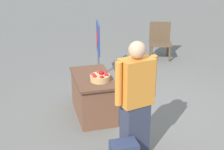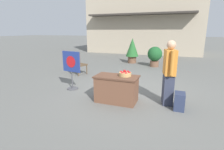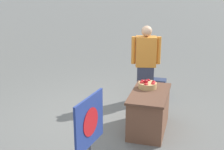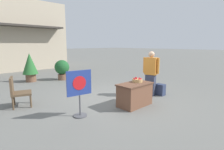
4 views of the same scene
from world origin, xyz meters
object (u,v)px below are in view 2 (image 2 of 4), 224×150
at_px(display_table, 117,89).
at_px(patio_chair, 77,62).
at_px(potted_plant_far_right, 155,55).
at_px(person_visitor, 169,73).
at_px(apple_basket, 125,74).
at_px(backpack, 179,101).
at_px(poster_board, 72,68).
at_px(potted_plant_near_left, 132,49).

relative_size(display_table, patio_chair, 1.22).
relative_size(display_table, potted_plant_far_right, 1.07).
bearing_deg(person_visitor, apple_basket, -1.39).
bearing_deg(apple_basket, person_visitor, 11.60).
xyz_separation_m(backpack, patio_chair, (-4.22, 2.32, 0.30)).
relative_size(poster_board, patio_chair, 1.33).
bearing_deg(poster_board, potted_plant_far_right, 165.84).
bearing_deg(backpack, potted_plant_near_left, 114.30).
bearing_deg(display_table, potted_plant_near_left, 100.17).
relative_size(display_table, apple_basket, 3.53).
height_order(patio_chair, potted_plant_far_right, potted_plant_far_right).
xyz_separation_m(display_table, apple_basket, (0.21, 0.08, 0.41)).
bearing_deg(display_table, potted_plant_far_right, 86.33).
bearing_deg(backpack, poster_board, 172.54).
distance_m(apple_basket, person_visitor, 1.10).
height_order(person_visitor, backpack, person_visitor).
height_order(backpack, patio_chair, patio_chair).
bearing_deg(backpack, display_table, -178.08).
bearing_deg(potted_plant_near_left, poster_board, -96.66).
xyz_separation_m(display_table, person_visitor, (1.28, 0.30, 0.48)).
distance_m(display_table, person_visitor, 1.40).
bearing_deg(apple_basket, patio_chair, 141.10).
height_order(display_table, poster_board, poster_board).
relative_size(apple_basket, backpack, 0.76).
bearing_deg(person_visitor, poster_board, -16.55).
distance_m(display_table, patio_chair, 3.56).
bearing_deg(patio_chair, person_visitor, -9.43).
xyz_separation_m(apple_basket, poster_board, (-1.89, 0.41, -0.07)).
height_order(backpack, poster_board, poster_board).
height_order(apple_basket, poster_board, poster_board).
bearing_deg(patio_chair, poster_board, -44.72).
height_order(person_visitor, patio_chair, person_visitor).
relative_size(display_table, potted_plant_near_left, 0.78).
xyz_separation_m(display_table, potted_plant_near_left, (-1.06, 5.89, 0.46)).
xyz_separation_m(potted_plant_near_left, potted_plant_far_right, (1.39, -0.67, -0.21)).
relative_size(apple_basket, poster_board, 0.26).
bearing_deg(apple_basket, potted_plant_near_left, 102.25).
distance_m(person_visitor, potted_plant_far_right, 5.01).
relative_size(display_table, backpack, 2.70).
bearing_deg(potted_plant_far_right, backpack, -76.45).
distance_m(apple_basket, backpack, 1.48).
bearing_deg(potted_plant_near_left, person_visitor, -67.30).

